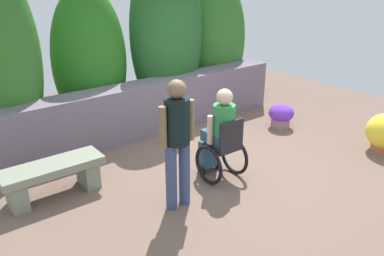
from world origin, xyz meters
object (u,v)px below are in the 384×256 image
person_standing_companion (177,137)px  flower_pot_purple_near (281,115)px  stone_bench (53,175)px  person_in_wheelchair (221,137)px

person_standing_companion → flower_pot_purple_near: 3.30m
stone_bench → person_in_wheelchair: size_ratio=0.98×
person_standing_companion → flower_pot_purple_near: size_ratio=3.54×
stone_bench → person_standing_companion: size_ratio=0.79×
flower_pot_purple_near → person_in_wheelchair: bearing=-160.8°
person_in_wheelchair → flower_pot_purple_near: 2.33m
person_standing_companion → flower_pot_purple_near: (3.06, 0.99, -0.72)m
stone_bench → flower_pot_purple_near: 4.22m
stone_bench → person_standing_companion: 1.77m
person_in_wheelchair → flower_pot_purple_near: bearing=16.3°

